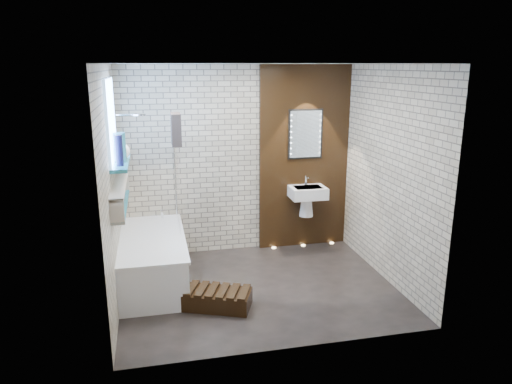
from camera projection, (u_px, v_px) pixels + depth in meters
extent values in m
plane|color=black|center=(259.00, 288.00, 5.73)|extent=(3.20, 3.20, 0.00)
cube|color=#9F947E|center=(238.00, 161.00, 6.62)|extent=(3.20, 0.04, 2.60)
cube|color=#9F947E|center=(292.00, 217.00, 4.17)|extent=(3.20, 0.04, 2.60)
cube|color=#9F947E|center=(112.00, 190.00, 5.06)|extent=(0.04, 2.60, 2.60)
cube|color=#9F947E|center=(389.00, 176.00, 5.73)|extent=(0.04, 2.60, 2.60)
plane|color=white|center=(259.00, 64.00, 5.06)|extent=(3.20, 3.20, 0.00)
cube|color=black|center=(304.00, 158.00, 6.79)|extent=(1.30, 0.06, 2.60)
cube|color=#7FADE0|center=(111.00, 120.00, 5.21)|extent=(0.03, 1.00, 0.90)
cube|color=#226F7F|center=(121.00, 162.00, 5.35)|extent=(0.18, 1.00, 0.04)
cube|color=#226F7F|center=(121.00, 205.00, 5.27)|extent=(0.14, 1.30, 0.03)
cube|color=#B2A899|center=(119.00, 185.00, 5.21)|extent=(0.14, 1.30, 0.03)
cube|color=#B2A899|center=(117.00, 212.00, 4.65)|extent=(0.14, 0.03, 0.26)
cube|color=#B2A899|center=(123.00, 182.00, 5.84)|extent=(0.14, 0.03, 0.26)
cube|color=white|center=(153.00, 261.00, 5.83)|extent=(0.75, 1.70, 0.55)
cube|color=white|center=(152.00, 238.00, 5.75)|extent=(0.79, 1.74, 0.03)
cylinder|color=silver|center=(162.00, 214.00, 6.46)|extent=(0.04, 0.04, 0.12)
cube|color=white|center=(177.00, 171.00, 6.06)|extent=(0.01, 0.78, 1.40)
cube|color=#292321|center=(176.00, 129.00, 5.64)|extent=(0.11, 0.29, 0.38)
cylinder|color=silver|center=(138.00, 114.00, 5.84)|extent=(0.18, 0.18, 0.02)
cube|color=white|center=(308.00, 193.00, 6.71)|extent=(0.50, 0.36, 0.16)
cone|color=white|center=(306.00, 206.00, 6.82)|extent=(0.20, 0.20, 0.28)
cylinder|color=silver|center=(306.00, 181.00, 6.77)|extent=(0.03, 0.03, 0.14)
cube|color=black|center=(305.00, 134.00, 6.67)|extent=(0.50, 0.02, 0.70)
cube|color=silver|center=(306.00, 134.00, 6.66)|extent=(0.45, 0.01, 0.65)
cube|color=black|center=(213.00, 299.00, 5.26)|extent=(0.91, 0.65, 0.18)
cylinder|color=maroon|center=(118.00, 212.00, 4.78)|extent=(0.05, 0.05, 0.12)
cylinder|color=maroon|center=(122.00, 190.00, 5.58)|extent=(0.05, 0.05, 0.13)
cylinder|color=#9A4817|center=(119.00, 206.00, 5.02)|extent=(0.06, 0.06, 0.11)
sphere|color=white|center=(121.00, 151.00, 5.36)|extent=(0.19, 0.19, 0.19)
cylinder|color=black|center=(119.00, 151.00, 5.03)|extent=(0.08, 0.08, 0.33)
cylinder|color=#226F7F|center=(120.00, 148.00, 5.22)|extent=(0.13, 0.13, 0.33)
cylinder|color=#FFD899|center=(274.00, 248.00, 6.97)|extent=(0.06, 0.06, 0.01)
cylinder|color=#FFD899|center=(303.00, 245.00, 7.06)|extent=(0.06, 0.06, 0.01)
cylinder|color=#FFD899|center=(332.00, 243.00, 7.16)|extent=(0.06, 0.06, 0.01)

